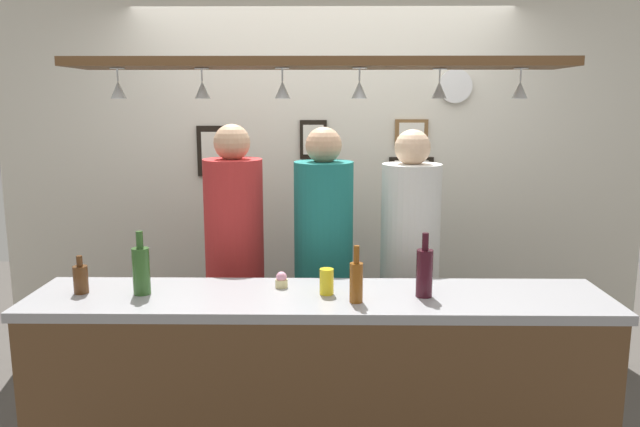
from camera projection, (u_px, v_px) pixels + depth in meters
name	position (u px, v px, depth m)	size (l,w,h in m)	color
back_wall	(322.00, 188.00, 4.25)	(4.40, 0.06, 2.60)	silver
bar_counter	(318.00, 374.00, 2.78)	(2.70, 0.55, 1.01)	#99999E
overhead_glass_rack	(319.00, 63.00, 2.74)	(2.20, 0.36, 0.04)	brown
hanging_wineglass_far_left	(118.00, 89.00, 2.73)	(0.07, 0.07, 0.13)	silver
hanging_wineglass_left	(202.00, 89.00, 2.74)	(0.07, 0.07, 0.13)	silver
hanging_wineglass_center_left	(282.00, 89.00, 2.71)	(0.07, 0.07, 0.13)	silver
hanging_wineglass_center	(359.00, 89.00, 2.69)	(0.07, 0.07, 0.13)	silver
hanging_wineglass_center_right	(439.00, 89.00, 2.78)	(0.07, 0.07, 0.13)	silver
hanging_wineglass_right	(520.00, 89.00, 2.73)	(0.07, 0.07, 0.13)	silver
person_left_red_shirt	(235.00, 245.00, 3.59)	(0.34, 0.34, 1.77)	#2D334C
person_middle_teal_shirt	(324.00, 247.00, 3.58)	(0.34, 0.34, 1.75)	#2D334C
person_right_white_patterned_shirt	(410.00, 249.00, 3.58)	(0.34, 0.34, 1.74)	#2D334C
bottle_beer_amber_tall	(356.00, 281.00, 2.75)	(0.06, 0.06, 0.26)	brown
bottle_champagne_green	(141.00, 269.00, 2.87)	(0.08, 0.08, 0.30)	#2D5623
bottle_wine_dark_red	(424.00, 272.00, 2.83)	(0.08, 0.08, 0.30)	#380F19
bottle_beer_brown_stubby	(81.00, 278.00, 2.89)	(0.07, 0.07, 0.18)	#512D14
drink_can	(327.00, 282.00, 2.87)	(0.07, 0.07, 0.12)	yellow
cupcake	(281.00, 280.00, 2.98)	(0.06, 0.06, 0.08)	beige
picture_frame_caricature	(216.00, 151.00, 4.17)	(0.26, 0.02, 0.34)	black
picture_frame_lower_pair	(411.00, 170.00, 4.17)	(0.30, 0.02, 0.18)	black
picture_frame_upper_small	(411.00, 133.00, 4.13)	(0.22, 0.02, 0.18)	brown
picture_frame_crest	(313.00, 140.00, 4.15)	(0.18, 0.02, 0.26)	black
wall_clock	(455.00, 86.00, 4.06)	(0.22, 0.22, 0.03)	white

